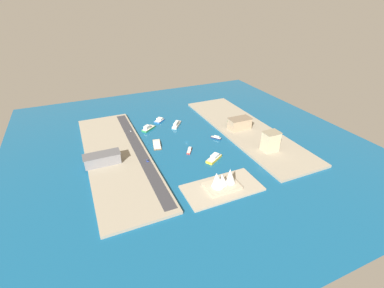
{
  "coord_description": "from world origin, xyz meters",
  "views": [
    {
      "loc": [
        118.98,
        285.15,
        169.66
      ],
      "look_at": [
        -1.38,
        14.55,
        4.14
      ],
      "focal_mm": 25.32,
      "sensor_mm": 36.0,
      "label": 1
    }
  ],
  "objects": [
    {
      "name": "catamaran_blue",
      "position": [
        11.81,
        -77.05,
        1.83
      ],
      "size": [
        18.26,
        17.58,
        4.74
      ],
      "color": "blue",
      "rests_on": "ground_plane"
    },
    {
      "name": "tugboat_red",
      "position": [
        5.94,
        23.13,
        1.34
      ],
      "size": [
        11.72,
        14.94,
        3.65
      ],
      "color": "red",
      "rests_on": "ground_plane"
    },
    {
      "name": "quay_west",
      "position": [
        -89.15,
        0.0,
        1.48
      ],
      "size": [
        70.0,
        240.0,
        2.96
      ],
      "primitive_type": "cube",
      "color": "#9E937F",
      "rests_on": "ground_plane"
    },
    {
      "name": "peninsula_point",
      "position": [
        5.53,
        103.16,
        1.0
      ],
      "size": [
        77.21,
        39.66,
        2.0
      ],
      "primitive_type": "cube",
      "color": "#A89E89",
      "rests_on": "ground_plane"
    },
    {
      "name": "patrol_launch_navy",
      "position": [
        -39.55,
        7.2,
        1.53
      ],
      "size": [
        11.96,
        14.07,
        4.13
      ],
      "color": "#1E284C",
      "rests_on": "ground_plane"
    },
    {
      "name": "park_tree_cluster",
      "position": [
        -74.38,
        -7.38,
        9.04
      ],
      "size": [
        7.45,
        21.4,
        9.98
      ],
      "color": "brown",
      "rests_on": "quay_west"
    },
    {
      "name": "traffic_light_waterfront",
      "position": [
        55.08,
        -4.97,
        7.3
      ],
      "size": [
        0.36,
        0.36,
        6.5
      ],
      "color": "black",
      "rests_on": "quay_east"
    },
    {
      "name": "quay_east",
      "position": [
        89.15,
        0.0,
        1.48
      ],
      "size": [
        70.0,
        240.0,
        2.96
      ],
      "primitive_type": "cube",
      "color": "#9E937F",
      "rests_on": "ground_plane"
    },
    {
      "name": "van_white",
      "position": [
        60.6,
        -55.14,
        3.91
      ],
      "size": [
        1.99,
        4.28,
        1.65
      ],
      "color": "black",
      "rests_on": "road_strip"
    },
    {
      "name": "barge_flat_brown",
      "position": [
        37.8,
        -7.34,
        1.3
      ],
      "size": [
        15.15,
        28.29,
        3.3
      ],
      "color": "brown",
      "rests_on": "ground_plane"
    },
    {
      "name": "ferry_green_doubledeck",
      "position": [
        35.55,
        -55.75,
        2.39
      ],
      "size": [
        22.35,
        19.81,
        7.27
      ],
      "color": "#2D8C4C",
      "rests_on": "ground_plane"
    },
    {
      "name": "road_strip",
      "position": [
        62.81,
        0.0,
        3.04
      ],
      "size": [
        12.45,
        228.0,
        0.15
      ],
      "primitive_type": "cube",
      "color": "#38383D",
      "rests_on": "quay_east"
    },
    {
      "name": "apartment_midrise_tan",
      "position": [
        -81.14,
        -1.24,
        10.92
      ],
      "size": [
        30.65,
        17.4,
        15.85
      ],
      "color": "tan",
      "rests_on": "quay_west"
    },
    {
      "name": "hatchback_blue",
      "position": [
        60.35,
        28.86,
        3.84
      ],
      "size": [
        2.04,
        4.37,
        1.47
      ],
      "color": "black",
      "rests_on": "road_strip"
    },
    {
      "name": "ferry_white_commuter",
      "position": [
        -5.88,
        -51.43,
        2.44
      ],
      "size": [
        20.94,
        24.56,
        6.77
      ],
      "color": "silver",
      "rests_on": "ground_plane"
    },
    {
      "name": "ground_plane",
      "position": [
        0.0,
        0.0,
        0.0
      ],
      "size": [
        440.0,
        440.0,
        0.0
      ],
      "primitive_type": "plane",
      "color": "#145684"
    },
    {
      "name": "warehouse_low_gray",
      "position": [
        106.93,
        13.41,
        9.35
      ],
      "size": [
        39.8,
        15.58,
        12.71
      ],
      "color": "gray",
      "rests_on": "quay_east"
    },
    {
      "name": "office_block_beige",
      "position": [
        -81.75,
        64.66,
        15.22
      ],
      "size": [
        19.08,
        14.68,
        24.45
      ],
      "color": "#C6B793",
      "rests_on": "quay_west"
    },
    {
      "name": "ferry_yellow_fast",
      "position": [
        -12.45,
        52.47,
        2.32
      ],
      "size": [
        23.99,
        18.95,
        6.22
      ],
      "color": "yellow",
      "rests_on": "ground_plane"
    },
    {
      "name": "opera_landmark",
      "position": [
        6.03,
        103.16,
        10.02
      ],
      "size": [
        33.72,
        22.52,
        20.02
      ],
      "color": "#BCAD93",
      "rests_on": "peninsula_point"
    }
  ]
}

